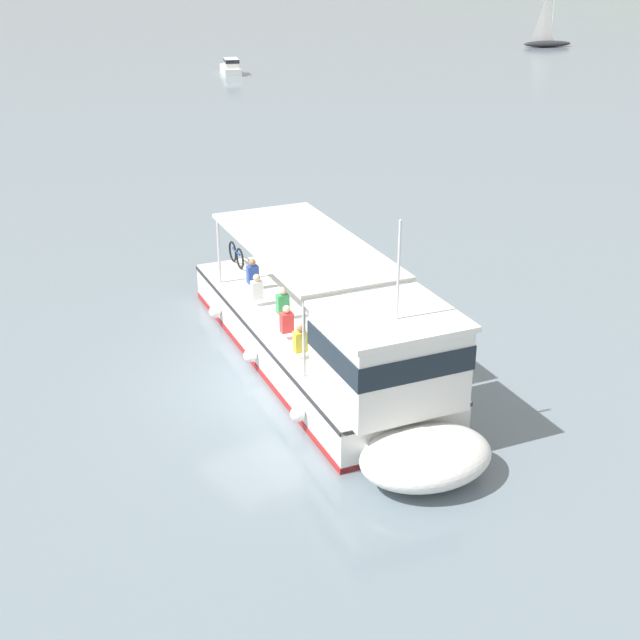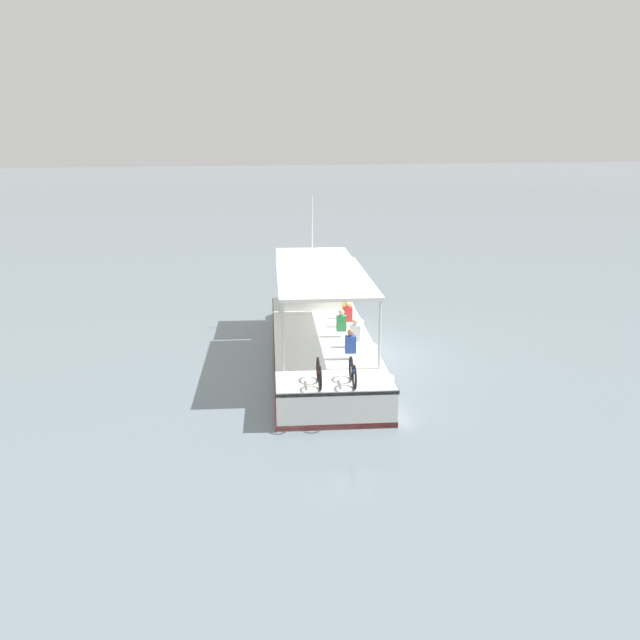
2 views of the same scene
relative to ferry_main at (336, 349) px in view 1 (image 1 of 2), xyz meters
The scene contains 4 objects.
ground_plane 2.28m from the ferry_main, 121.83° to the right, with size 400.00×400.00×0.00m, color slate.
ferry_main is the anchor object (origin of this frame).
motorboat_near_starboard 52.43m from the ferry_main, 150.98° to the left, with size 3.82×2.66×1.26m.
sailboat_mid_channel 72.41m from the ferry_main, 125.31° to the left, with size 3.41×4.92×5.40m.
Camera 1 is at (16.66, -10.61, 10.76)m, focal length 49.24 mm.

